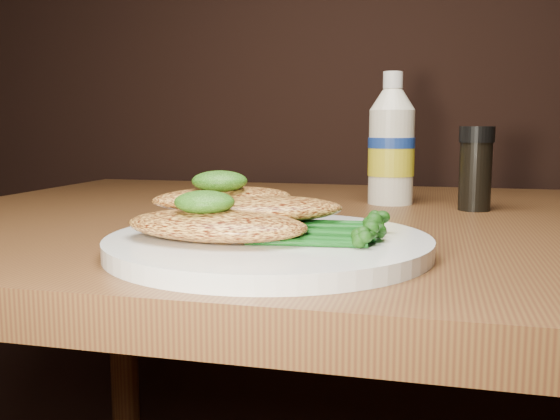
# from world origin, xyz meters

# --- Properties ---
(plate) EXTENTS (0.29, 0.29, 0.01)m
(plate) POSITION_xyz_m (-0.07, 0.81, 0.76)
(plate) COLOR white
(plate) RESTS_ON dining_table
(chicken_front) EXTENTS (0.17, 0.10, 0.03)m
(chicken_front) POSITION_xyz_m (-0.11, 0.78, 0.78)
(chicken_front) COLOR #EEAC4B
(chicken_front) RESTS_ON plate
(chicken_mid) EXTENTS (0.17, 0.12, 0.02)m
(chicken_mid) POSITION_xyz_m (-0.09, 0.83, 0.79)
(chicken_mid) COLOR #EEAC4B
(chicken_mid) RESTS_ON plate
(chicken_back) EXTENTS (0.15, 0.14, 0.02)m
(chicken_back) POSITION_xyz_m (-0.13, 0.85, 0.79)
(chicken_back) COLOR #EEAC4B
(chicken_back) RESTS_ON plate
(pesto_front) EXTENTS (0.06, 0.06, 0.02)m
(pesto_front) POSITION_xyz_m (-0.12, 0.78, 0.80)
(pesto_front) COLOR black
(pesto_front) RESTS_ON chicken_front
(pesto_back) EXTENTS (0.06, 0.05, 0.02)m
(pesto_back) POSITION_xyz_m (-0.13, 0.84, 0.81)
(pesto_back) COLOR black
(pesto_back) RESTS_ON chicken_back
(broccolini_bundle) EXTENTS (0.16, 0.13, 0.02)m
(broccolini_bundle) POSITION_xyz_m (-0.03, 0.81, 0.78)
(broccolini_bundle) COLOR #115015
(broccolini_bundle) RESTS_ON plate
(mayo_bottle) EXTENTS (0.07, 0.07, 0.19)m
(mayo_bottle) POSITION_xyz_m (0.01, 1.18, 0.84)
(mayo_bottle) COLOR silver
(mayo_bottle) RESTS_ON dining_table
(pepper_grinder) EXTENTS (0.05, 0.05, 0.11)m
(pepper_grinder) POSITION_xyz_m (0.12, 1.14, 0.81)
(pepper_grinder) COLOR black
(pepper_grinder) RESTS_ON dining_table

